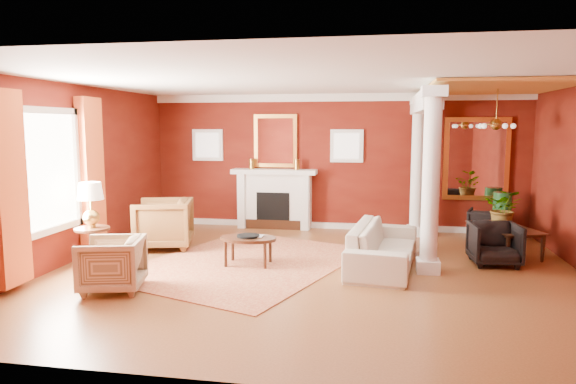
% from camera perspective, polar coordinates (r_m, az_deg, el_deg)
% --- Properties ---
extents(ground, '(8.00, 8.00, 0.00)m').
position_cam_1_polar(ground, '(7.93, 2.99, -8.92)').
color(ground, brown).
rests_on(ground, ground).
extents(room_shell, '(8.04, 7.04, 2.92)m').
position_cam_1_polar(room_shell, '(7.62, 3.09, 5.82)').
color(room_shell, '#641A0D').
rests_on(room_shell, ground).
extents(fireplace, '(1.85, 0.42, 1.29)m').
position_cam_1_polar(fireplace, '(11.21, -1.52, -0.74)').
color(fireplace, white).
rests_on(fireplace, ground).
extents(overmantel_mirror, '(0.95, 0.07, 1.15)m').
position_cam_1_polar(overmantel_mirror, '(11.24, -1.40, 5.70)').
color(overmantel_mirror, '#ECA745').
rests_on(overmantel_mirror, fireplace).
extents(flank_window_left, '(0.70, 0.07, 0.70)m').
position_cam_1_polar(flank_window_left, '(11.66, -8.91, 5.18)').
color(flank_window_left, white).
rests_on(flank_window_left, room_shell).
extents(flank_window_right, '(0.70, 0.07, 0.70)m').
position_cam_1_polar(flank_window_right, '(11.05, 6.54, 5.11)').
color(flank_window_right, white).
rests_on(flank_window_right, room_shell).
extents(left_window, '(0.21, 2.55, 2.60)m').
position_cam_1_polar(left_window, '(8.50, -24.56, 1.31)').
color(left_window, white).
rests_on(left_window, room_shell).
extents(column_front, '(0.36, 0.36, 2.80)m').
position_cam_1_polar(column_front, '(7.94, 15.60, 1.35)').
color(column_front, white).
rests_on(column_front, ground).
extents(column_back, '(0.36, 0.36, 2.80)m').
position_cam_1_polar(column_back, '(10.62, 14.20, 2.83)').
color(column_back, white).
rests_on(column_back, ground).
extents(header_beam, '(0.30, 3.20, 0.32)m').
position_cam_1_polar(header_beam, '(9.50, 14.91, 9.51)').
color(header_beam, white).
rests_on(header_beam, column_front).
extents(amber_ceiling, '(2.30, 3.40, 0.04)m').
position_cam_1_polar(amber_ceiling, '(9.53, 22.06, 10.72)').
color(amber_ceiling, gold).
rests_on(amber_ceiling, room_shell).
extents(dining_mirror, '(1.30, 0.07, 1.70)m').
position_cam_1_polar(dining_mirror, '(11.21, 20.19, 3.46)').
color(dining_mirror, '#ECA745').
rests_on(dining_mirror, room_shell).
extents(chandelier, '(0.60, 0.62, 0.75)m').
position_cam_1_polar(chandelier, '(9.57, 22.12, 6.97)').
color(chandelier, '#AF8937').
rests_on(chandelier, room_shell).
extents(crown_trim, '(8.00, 0.08, 0.16)m').
position_cam_1_polar(crown_trim, '(11.08, 5.31, 10.41)').
color(crown_trim, white).
rests_on(crown_trim, room_shell).
extents(base_trim, '(8.00, 0.08, 0.12)m').
position_cam_1_polar(base_trim, '(11.27, 5.14, -3.75)').
color(base_trim, white).
rests_on(base_trim, ground).
extents(rug, '(4.04, 4.62, 0.02)m').
position_cam_1_polar(rug, '(8.47, -4.69, -7.82)').
color(rug, maroon).
rests_on(rug, ground).
extents(sofa, '(0.95, 2.38, 0.90)m').
position_cam_1_polar(sofa, '(8.28, 10.58, -5.11)').
color(sofa, beige).
rests_on(sofa, ground).
extents(armchair_leopard, '(1.12, 1.17, 1.00)m').
position_cam_1_polar(armchair_leopard, '(9.61, -13.68, -3.18)').
color(armchair_leopard, black).
rests_on(armchair_leopard, ground).
extents(armchair_stripe, '(0.90, 0.94, 0.80)m').
position_cam_1_polar(armchair_stripe, '(7.37, -19.01, -7.33)').
color(armchair_stripe, tan).
rests_on(armchair_stripe, ground).
extents(coffee_table, '(0.91, 0.91, 0.46)m').
position_cam_1_polar(coffee_table, '(8.24, -4.45, -5.33)').
color(coffee_table, black).
rests_on(coffee_table, ground).
extents(coffee_book, '(0.15, 0.02, 0.21)m').
position_cam_1_polar(coffee_book, '(8.23, -3.87, -4.26)').
color(coffee_book, black).
rests_on(coffee_book, coffee_table).
extents(side_table, '(0.54, 0.54, 1.35)m').
position_cam_1_polar(side_table, '(8.61, -21.03, -2.03)').
color(side_table, black).
rests_on(side_table, ground).
extents(dining_table, '(0.90, 1.44, 0.76)m').
position_cam_1_polar(dining_table, '(9.73, 23.03, -4.16)').
color(dining_table, black).
rests_on(dining_table, ground).
extents(dining_chair_near, '(0.77, 0.73, 0.75)m').
position_cam_1_polar(dining_chair_near, '(8.90, 21.98, -5.16)').
color(dining_chair_near, black).
rests_on(dining_chair_near, ground).
extents(dining_chair_far, '(0.79, 0.76, 0.67)m').
position_cam_1_polar(dining_chair_far, '(10.81, 21.11, -3.22)').
color(dining_chair_far, black).
rests_on(dining_chair_far, ground).
extents(green_urn, '(0.39, 0.39, 0.94)m').
position_cam_1_polar(green_urn, '(10.99, 22.62, -2.93)').
color(green_urn, '#15431C').
rests_on(green_urn, ground).
extents(potted_plant, '(0.80, 0.84, 0.52)m').
position_cam_1_polar(potted_plant, '(9.54, 22.95, -0.47)').
color(potted_plant, '#26591E').
rests_on(potted_plant, dining_table).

